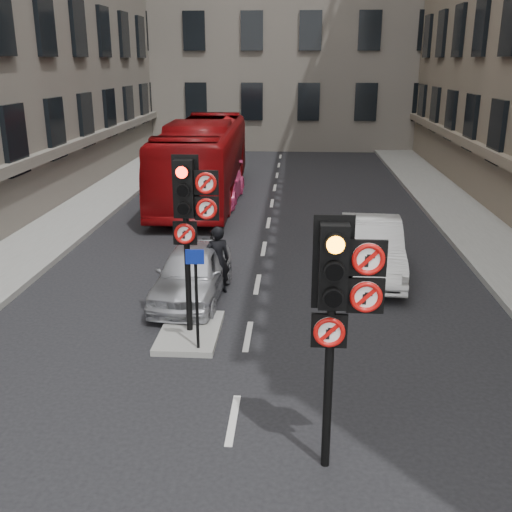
# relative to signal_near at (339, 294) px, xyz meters

# --- Properties ---
(ground) EXTENTS (120.00, 120.00, 0.00)m
(ground) POSITION_rel_signal_near_xyz_m (-1.49, -0.99, -2.58)
(ground) COLOR black
(ground) RESTS_ON ground
(pavement_left) EXTENTS (3.00, 50.00, 0.16)m
(pavement_left) POSITION_rel_signal_near_xyz_m (-8.69, 11.01, -2.50)
(pavement_left) COLOR gray
(pavement_left) RESTS_ON ground
(pavement_right) EXTENTS (3.00, 50.00, 0.16)m
(pavement_right) POSITION_rel_signal_near_xyz_m (5.71, 11.01, -2.50)
(pavement_right) COLOR gray
(pavement_right) RESTS_ON ground
(centre_island) EXTENTS (1.20, 2.00, 0.12)m
(centre_island) POSITION_rel_signal_near_xyz_m (-2.69, 4.01, -2.52)
(centre_island) COLOR gray
(centre_island) RESTS_ON ground
(signal_near) EXTENTS (0.91, 0.40, 3.58)m
(signal_near) POSITION_rel_signal_near_xyz_m (0.00, 0.00, 0.00)
(signal_near) COLOR black
(signal_near) RESTS_ON ground
(signal_far) EXTENTS (0.91, 0.40, 3.58)m
(signal_far) POSITION_rel_signal_near_xyz_m (-2.60, 4.00, 0.12)
(signal_far) COLOR black
(signal_far) RESTS_ON centre_island
(car_silver) EXTENTS (1.67, 3.82, 1.28)m
(car_silver) POSITION_rel_signal_near_xyz_m (-2.96, 6.01, -1.94)
(car_silver) COLOR #B0B1B8
(car_silver) RESTS_ON ground
(car_white) EXTENTS (1.80, 4.49, 1.45)m
(car_white) POSITION_rel_signal_near_xyz_m (1.42, 7.98, -1.86)
(car_white) COLOR silver
(car_white) RESTS_ON ground
(car_pink) EXTENTS (1.98, 4.69, 1.35)m
(car_pink) POSITION_rel_signal_near_xyz_m (-3.70, 16.22, -1.91)
(car_pink) COLOR #E44381
(car_pink) RESTS_ON ground
(bus_red) EXTENTS (2.91, 11.39, 3.16)m
(bus_red) POSITION_rel_signal_near_xyz_m (-4.28, 16.75, -1.00)
(bus_red) COLOR maroon
(bus_red) RESTS_ON ground
(motorcycle) EXTENTS (0.54, 1.55, 0.91)m
(motorcycle) POSITION_rel_signal_near_xyz_m (-2.84, 8.40, -2.13)
(motorcycle) COLOR black
(motorcycle) RESTS_ON ground
(motorcyclist) EXTENTS (0.71, 0.59, 1.66)m
(motorcyclist) POSITION_rel_signal_near_xyz_m (-2.41, 6.41, -1.75)
(motorcyclist) COLOR black
(motorcyclist) RESTS_ON ground
(info_sign) EXTENTS (0.34, 0.10, 2.00)m
(info_sign) POSITION_rel_signal_near_xyz_m (-2.39, 3.19, -1.17)
(info_sign) COLOR black
(info_sign) RESTS_ON centre_island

